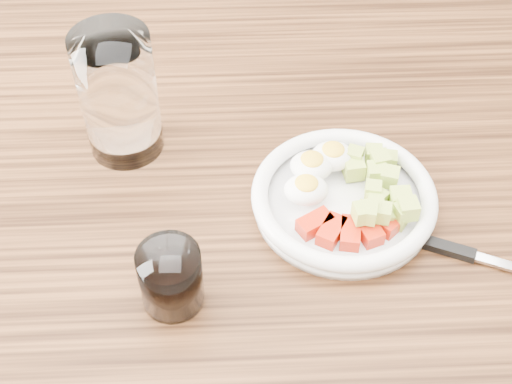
% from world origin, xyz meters
% --- Properties ---
extents(dining_table, '(1.50, 0.90, 0.77)m').
position_xyz_m(dining_table, '(0.00, 0.00, 0.67)').
color(dining_table, brown).
rests_on(dining_table, ground).
extents(bowl, '(0.21, 0.21, 0.05)m').
position_xyz_m(bowl, '(0.09, 0.01, 0.79)').
color(bowl, white).
rests_on(bowl, dining_table).
extents(fork, '(0.20, 0.10, 0.01)m').
position_xyz_m(fork, '(0.20, -0.06, 0.77)').
color(fork, black).
rests_on(fork, dining_table).
extents(water_glass, '(0.09, 0.09, 0.16)m').
position_xyz_m(water_glass, '(-0.16, 0.12, 0.85)').
color(water_glass, white).
rests_on(water_glass, dining_table).
extents(coffee_glass, '(0.06, 0.06, 0.07)m').
position_xyz_m(coffee_glass, '(-0.10, -0.11, 0.81)').
color(coffee_glass, white).
rests_on(coffee_glass, dining_table).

